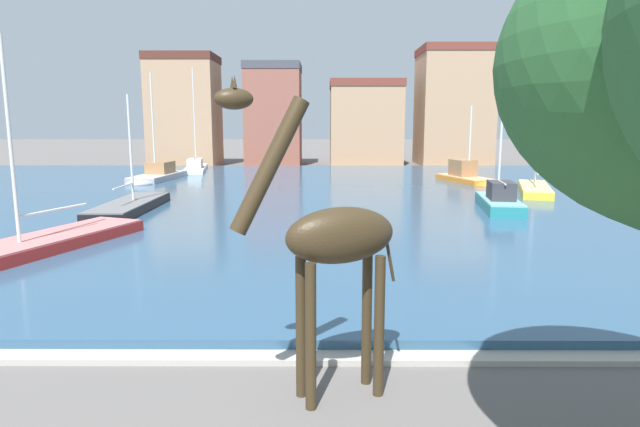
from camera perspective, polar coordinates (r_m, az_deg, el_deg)
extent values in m
cube|color=#2D5170|center=(32.64, -0.48, 1.79)|extent=(86.14, 44.43, 0.32)
cube|color=#ADA89E|center=(10.87, -2.11, -15.02)|extent=(86.14, 0.50, 0.12)
cylinder|color=#382B19|center=(8.77, -0.98, -12.99)|extent=(0.18, 0.18, 2.43)
cylinder|color=#382B19|center=(9.17, -2.03, -11.96)|extent=(0.18, 0.18, 2.43)
cylinder|color=#382B19|center=(9.24, 6.28, -11.84)|extent=(0.18, 0.18, 2.43)
cylinder|color=#382B19|center=(9.62, 4.97, -10.93)|extent=(0.18, 0.18, 2.43)
ellipsoid|color=#382B19|center=(8.73, 2.21, -2.32)|extent=(2.01, 1.36, 0.93)
cylinder|color=#382B19|center=(8.16, -5.35, 5.06)|extent=(1.28, 0.72, 2.08)
ellipsoid|color=#382B19|center=(8.01, -9.11, 11.90)|extent=(0.65, 0.50, 0.31)
cone|color=#382B19|center=(7.95, -9.03, 13.68)|extent=(0.07, 0.07, 0.18)
cone|color=#382B19|center=(8.10, -9.28, 13.59)|extent=(0.07, 0.07, 0.18)
cylinder|color=#382B19|center=(9.21, 7.30, -4.24)|extent=(0.26, 0.15, 0.99)
cube|color=black|center=(28.07, -19.45, 0.37)|extent=(1.99, 7.29, 0.72)
ellipsoid|color=black|center=(31.32, -17.37, 1.39)|extent=(1.77, 2.56, 0.68)
cube|color=slate|center=(28.02, -19.49, 1.16)|extent=(1.95, 7.14, 0.06)
cylinder|color=silver|center=(28.30, -19.42, 6.51)|extent=(0.12, 0.12, 5.23)
cylinder|color=silver|center=(27.23, -20.10, 2.74)|extent=(0.09, 2.55, 0.08)
cube|color=orange|center=(40.95, 15.11, 3.28)|extent=(3.39, 5.80, 0.65)
ellipsoid|color=orange|center=(38.76, 17.10, 2.85)|extent=(2.19, 2.33, 0.62)
cube|color=#E2A56E|center=(40.92, 15.13, 3.78)|extent=(3.32, 5.69, 0.06)
cube|color=#9E7047|center=(41.21, 14.87, 4.70)|extent=(1.82, 2.22, 1.19)
cylinder|color=silver|center=(40.40, 15.59, 7.29)|extent=(0.12, 0.12, 5.13)
cylinder|color=silver|center=(41.31, 14.78, 5.06)|extent=(0.63, 1.86, 0.08)
cube|color=white|center=(50.02, -13.01, 4.42)|extent=(3.06, 8.66, 0.60)
ellipsoid|color=white|center=(54.04, -12.72, 4.80)|extent=(2.00, 3.18, 0.57)
cube|color=silver|center=(50.00, -13.02, 4.80)|extent=(3.00, 8.49, 0.06)
cube|color=silver|center=(49.33, -13.09, 5.21)|extent=(1.66, 3.13, 0.76)
cylinder|color=silver|center=(50.48, -13.16, 9.84)|extent=(0.12, 0.12, 8.86)
cylinder|color=silver|center=(49.09, -13.13, 5.73)|extent=(0.56, 2.95, 0.08)
cube|color=teal|center=(28.21, 18.38, 0.60)|extent=(2.40, 5.53, 0.83)
ellipsoid|color=teal|center=(30.70, 17.61, 1.33)|extent=(1.73, 2.07, 0.79)
cube|color=#6EA5A8|center=(28.15, 18.43, 1.49)|extent=(2.35, 5.42, 0.06)
cube|color=#333338|center=(27.70, 18.62, 2.32)|extent=(1.40, 2.02, 0.86)
cylinder|color=silver|center=(28.32, 18.58, 6.88)|extent=(0.12, 0.12, 5.31)
cylinder|color=silver|center=(27.53, 18.71, 3.13)|extent=(0.35, 1.86, 0.08)
cube|color=red|center=(20.48, -27.76, -3.47)|extent=(4.80, 8.66, 0.70)
cube|color=#C7716E|center=(20.40, -27.85, -2.43)|extent=(4.70, 8.49, 0.06)
cylinder|color=silver|center=(19.63, -29.96, 6.57)|extent=(0.12, 0.12, 6.57)
cylinder|color=silver|center=(20.82, -26.33, 0.35)|extent=(1.07, 2.81, 0.08)
cube|color=#939399|center=(42.95, -16.74, 3.51)|extent=(2.88, 6.81, 0.69)
ellipsoid|color=#939399|center=(40.09, -18.48, 3.01)|extent=(2.21, 2.51, 0.65)
cube|color=#B1B1B5|center=(42.92, -16.76, 4.00)|extent=(2.82, 6.67, 0.06)
cube|color=#9E7047|center=(43.33, -16.54, 4.69)|extent=(1.78, 2.46, 0.89)
cylinder|color=silver|center=(42.28, -17.27, 8.96)|extent=(0.12, 0.12, 7.51)
cylinder|color=silver|center=(43.45, -16.48, 5.23)|extent=(0.32, 2.31, 0.08)
cube|color=gold|center=(35.64, 21.74, 2.11)|extent=(3.64, 7.05, 0.74)
ellipsoid|color=gold|center=(38.88, 21.44, 2.70)|extent=(2.14, 2.74, 0.71)
cube|color=#DFCD77|center=(35.59, 21.78, 2.75)|extent=(3.57, 6.91, 0.06)
cylinder|color=silver|center=(35.91, 22.03, 7.57)|extent=(0.12, 0.12, 6.03)
cylinder|color=silver|center=(34.83, 21.94, 4.05)|extent=(0.80, 2.32, 0.08)
cube|color=tan|center=(60.73, -14.11, 10.13)|extent=(6.99, 6.20, 10.93)
cube|color=#51281E|center=(61.10, -14.34, 15.63)|extent=(7.13, 6.32, 0.80)
cube|color=#8E5142|center=(59.75, -4.91, 9.97)|extent=(5.85, 6.37, 10.06)
cube|color=#42424C|center=(60.04, -4.99, 15.16)|extent=(5.96, 6.49, 0.80)
cube|color=tan|center=(60.39, 4.80, 9.15)|extent=(7.65, 7.29, 8.32)
cube|color=brown|center=(60.53, 4.86, 13.47)|extent=(7.80, 7.43, 0.80)
cube|color=tan|center=(61.82, 13.92, 10.55)|extent=(7.53, 7.20, 11.86)
cube|color=brown|center=(62.28, 14.16, 16.38)|extent=(7.68, 7.35, 0.80)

